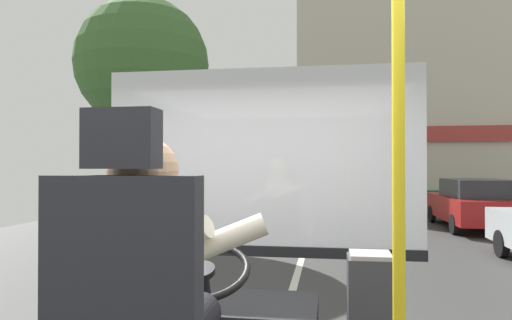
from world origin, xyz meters
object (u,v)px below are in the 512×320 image
at_px(bus_driver, 150,281).
at_px(parked_car_red, 476,203).
at_px(parked_car_white, 417,188).
at_px(handrail_pole, 399,203).
at_px(parked_car_green, 430,193).

distance_m(bus_driver, parked_car_red, 13.56).
bearing_deg(bus_driver, parked_car_white, 77.68).
bearing_deg(handrail_pole, parked_car_green, 78.01).
distance_m(handrail_pole, parked_car_red, 13.18).
distance_m(handrail_pole, parked_car_white, 23.54).
height_order(handrail_pole, parked_car_white, handrail_pole).
bearing_deg(parked_car_red, parked_car_green, 90.79).
xyz_separation_m(parked_car_red, parked_car_white, (0.27, 10.60, -0.06)).
relative_size(parked_car_red, parked_car_white, 0.97).
bearing_deg(parked_car_red, handrail_pole, -107.54).
distance_m(handrail_pole, parked_car_green, 18.72).
xyz_separation_m(handrail_pole, parked_car_red, (3.96, 12.54, -0.96)).
height_order(parked_car_red, parked_car_white, parked_car_red).
xyz_separation_m(bus_driver, parked_car_white, (5.08, 23.26, -0.75)).
distance_m(parked_car_red, parked_car_white, 10.60).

